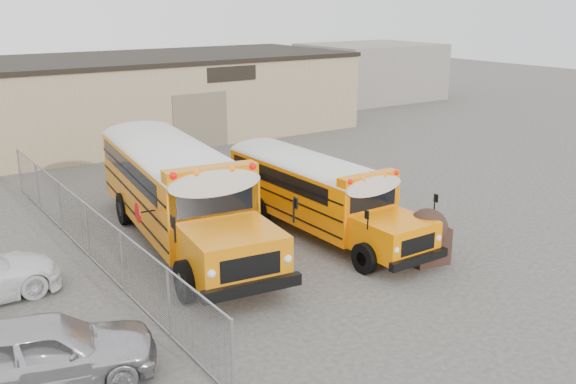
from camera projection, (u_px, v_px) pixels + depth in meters
ground at (302, 247)px, 20.88m from camera, size 120.00×120.00×0.00m
warehouse at (95, 100)px, 36.00m from camera, size 30.20×10.20×4.67m
chainlink_fence at (88, 231)px, 19.74m from camera, size 0.07×18.07×1.81m
distant_building_right at (370, 71)px, 52.22m from camera, size 10.00×8.00×4.40m
school_bus_left at (128, 145)px, 26.93m from camera, size 4.24×11.50×3.29m
school_bus_right at (236, 157)px, 26.31m from camera, size 2.41×9.07×2.65m
tarp_bundle at (427, 235)px, 19.47m from camera, size 1.30×1.24×1.70m
car_silver at (44, 351)px, 13.19m from camera, size 4.85×2.96×1.54m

